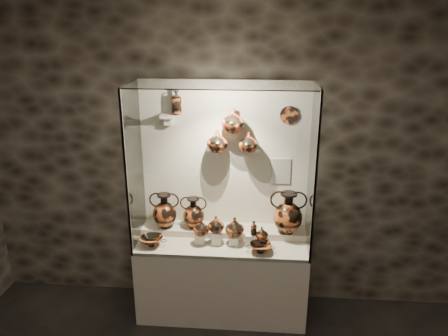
# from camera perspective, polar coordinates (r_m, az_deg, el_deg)

# --- Properties ---
(wall_back) EXTENTS (5.00, 0.02, 3.20)m
(wall_back) POSITION_cam_1_polar(r_m,az_deg,el_deg) (4.43, 0.08, 1.21)
(wall_back) COLOR black
(wall_back) RESTS_ON ground
(plinth) EXTENTS (1.70, 0.60, 0.80)m
(plinth) POSITION_cam_1_polar(r_m,az_deg,el_deg) (4.67, -0.24, -14.20)
(plinth) COLOR beige
(plinth) RESTS_ON floor
(front_tier) EXTENTS (1.68, 0.58, 0.03)m
(front_tier) POSITION_cam_1_polar(r_m,az_deg,el_deg) (4.45, -0.25, -9.74)
(front_tier) COLOR #C4B498
(front_tier) RESTS_ON plinth
(rear_tier) EXTENTS (1.70, 0.25, 0.10)m
(rear_tier) POSITION_cam_1_polar(r_m,az_deg,el_deg) (4.59, -0.07, -8.30)
(rear_tier) COLOR #C4B498
(rear_tier) RESTS_ON plinth
(back_panel) EXTENTS (1.70, 0.03, 1.60)m
(back_panel) POSITION_cam_1_polar(r_m,az_deg,el_deg) (4.42, 0.08, 1.19)
(back_panel) COLOR beige
(back_panel) RESTS_ON plinth
(glass_front) EXTENTS (1.70, 0.01, 1.60)m
(glass_front) POSITION_cam_1_polar(r_m,az_deg,el_deg) (3.85, -0.64, -1.62)
(glass_front) COLOR white
(glass_front) RESTS_ON plinth
(glass_left) EXTENTS (0.01, 0.60, 1.60)m
(glass_left) POSITION_cam_1_polar(r_m,az_deg,el_deg) (4.28, -11.63, 0.14)
(glass_left) COLOR white
(glass_left) RESTS_ON plinth
(glass_right) EXTENTS (0.01, 0.60, 1.60)m
(glass_right) POSITION_cam_1_polar(r_m,az_deg,el_deg) (4.15, 11.47, -0.47)
(glass_right) COLOR white
(glass_right) RESTS_ON plinth
(glass_top) EXTENTS (1.70, 0.60, 0.01)m
(glass_top) POSITION_cam_1_polar(r_m,az_deg,el_deg) (3.93, -0.28, 10.84)
(glass_top) COLOR white
(glass_top) RESTS_ON back_panel
(frame_post_left) EXTENTS (0.02, 0.02, 1.60)m
(frame_post_left) POSITION_cam_1_polar(r_m,az_deg,el_deg) (4.02, -12.66, -1.21)
(frame_post_left) COLOR gray
(frame_post_left) RESTS_ON plinth
(frame_post_right) EXTENTS (0.02, 0.02, 1.60)m
(frame_post_right) POSITION_cam_1_polar(r_m,az_deg,el_deg) (3.87, 11.84, -1.91)
(frame_post_right) COLOR gray
(frame_post_right) RESTS_ON plinth
(pedestal_a) EXTENTS (0.09, 0.09, 0.10)m
(pedestal_a) POSITION_cam_1_polar(r_m,az_deg,el_deg) (4.40, -3.20, -9.19)
(pedestal_a) COLOR silver
(pedestal_a) RESTS_ON front_tier
(pedestal_b) EXTENTS (0.09, 0.09, 0.13)m
(pedestal_b) POSITION_cam_1_polar(r_m,az_deg,el_deg) (4.37, -0.97, -9.11)
(pedestal_b) COLOR silver
(pedestal_b) RESTS_ON front_tier
(pedestal_c) EXTENTS (0.09, 0.09, 0.09)m
(pedestal_c) POSITION_cam_1_polar(r_m,az_deg,el_deg) (4.37, 1.28, -9.43)
(pedestal_c) COLOR silver
(pedestal_c) RESTS_ON front_tier
(pedestal_d) EXTENTS (0.09, 0.09, 0.12)m
(pedestal_d) POSITION_cam_1_polar(r_m,az_deg,el_deg) (4.36, 3.41, -9.32)
(pedestal_d) COLOR silver
(pedestal_d) RESTS_ON front_tier
(pedestal_e) EXTENTS (0.09, 0.09, 0.08)m
(pedestal_e) POSITION_cam_1_polar(r_m,az_deg,el_deg) (4.37, 5.27, -9.60)
(pedestal_e) COLOR silver
(pedestal_e) RESTS_ON front_tier
(bracket_ul) EXTENTS (0.14, 0.12, 0.04)m
(bracket_ul) POSITION_cam_1_polar(r_m,az_deg,el_deg) (4.31, -7.36, 6.75)
(bracket_ul) COLOR beige
(bracket_ul) RESTS_ON back_panel
(bracket_ca) EXTENTS (0.14, 0.12, 0.04)m
(bracket_ca) POSITION_cam_1_polar(r_m,az_deg,el_deg) (4.33, -1.32, 2.17)
(bracket_ca) COLOR beige
(bracket_ca) RESTS_ON back_panel
(bracket_cb) EXTENTS (0.10, 0.12, 0.04)m
(bracket_cb) POSITION_cam_1_polar(r_m,az_deg,el_deg) (4.26, 1.35, 4.68)
(bracket_cb) COLOR beige
(bracket_cb) RESTS_ON back_panel
(bracket_cc) EXTENTS (0.14, 0.12, 0.04)m
(bracket_cc) POSITION_cam_1_polar(r_m,az_deg,el_deg) (4.31, 3.72, 2.05)
(bracket_cc) COLOR beige
(bracket_cc) RESTS_ON back_panel
(amphora_left) EXTENTS (0.38, 0.38, 0.37)m
(amphora_left) POSITION_cam_1_polar(r_m,az_deg,el_deg) (4.54, -7.77, -5.51)
(amphora_left) COLOR #AB4C20
(amphora_left) RESTS_ON rear_tier
(amphora_mid) EXTENTS (0.26, 0.26, 0.33)m
(amphora_mid) POSITION_cam_1_polar(r_m,az_deg,el_deg) (4.51, -3.99, -5.82)
(amphora_mid) COLOR #B54920
(amphora_mid) RESTS_ON rear_tier
(amphora_right) EXTENTS (0.41, 0.41, 0.44)m
(amphora_right) POSITION_cam_1_polar(r_m,az_deg,el_deg) (4.41, 8.35, -5.80)
(amphora_right) COLOR #AB4C20
(amphora_right) RESTS_ON rear_tier
(jug_a) EXTENTS (0.17, 0.17, 0.17)m
(jug_a) POSITION_cam_1_polar(r_m,az_deg,el_deg) (4.32, -2.98, -7.74)
(jug_a) COLOR #AB4C20
(jug_a) RESTS_ON pedestal_a
(jug_b) EXTENTS (0.18, 0.18, 0.17)m
(jug_b) POSITION_cam_1_polar(r_m,az_deg,el_deg) (4.31, -1.04, -7.33)
(jug_b) COLOR #B54920
(jug_b) RESTS_ON pedestal_b
(jug_c) EXTENTS (0.20, 0.20, 0.19)m
(jug_c) POSITION_cam_1_polar(r_m,az_deg,el_deg) (4.31, 1.41, -7.70)
(jug_c) COLOR #AB4C20
(jug_c) RESTS_ON pedestal_c
(jug_e) EXTENTS (0.16, 0.16, 0.13)m
(jug_e) POSITION_cam_1_polar(r_m,az_deg,el_deg) (4.30, 4.96, -8.46)
(jug_e) COLOR #AB4C20
(jug_e) RESTS_ON pedestal_e
(lekythos_small) EXTENTS (0.08, 0.08, 0.17)m
(lekythos_small) POSITION_cam_1_polar(r_m,az_deg,el_deg) (4.28, 3.90, -7.74)
(lekythos_small) COLOR #B54920
(lekythos_small) RESTS_ON pedestal_d
(kylix_left) EXTENTS (0.35, 0.32, 0.11)m
(kylix_left) POSITION_cam_1_polar(r_m,az_deg,el_deg) (4.40, -9.46, -9.29)
(kylix_left) COLOR #B54920
(kylix_left) RESTS_ON front_tier
(kylix_right) EXTENTS (0.30, 0.27, 0.11)m
(kylix_right) POSITION_cam_1_polar(r_m,az_deg,el_deg) (4.25, 4.79, -10.27)
(kylix_right) COLOR #AB4C20
(kylix_right) RESTS_ON front_tier
(lekythos_tall) EXTENTS (0.11, 0.11, 0.27)m
(lekythos_tall) POSITION_cam_1_polar(r_m,az_deg,el_deg) (4.26, -6.22, 8.71)
(lekythos_tall) COLOR #AB4C20
(lekythos_tall) RESTS_ON bracket_ul
(ovoid_vase_a) EXTENTS (0.26, 0.26, 0.22)m
(ovoid_vase_a) POSITION_cam_1_polar(r_m,az_deg,el_deg) (4.24, -0.89, 3.57)
(ovoid_vase_a) COLOR #B54920
(ovoid_vase_a) RESTS_ON bracket_ca
(ovoid_vase_b) EXTENTS (0.29, 0.29, 0.23)m
(ovoid_vase_b) POSITION_cam_1_polar(r_m,az_deg,el_deg) (4.17, 1.18, 6.26)
(ovoid_vase_b) COLOR #B54920
(ovoid_vase_b) RESTS_ON bracket_cb
(ovoid_vase_c) EXTENTS (0.24, 0.24, 0.20)m
(ovoid_vase_c) POSITION_cam_1_polar(r_m,az_deg,el_deg) (4.23, 3.20, 3.40)
(ovoid_vase_c) COLOR #B54920
(ovoid_vase_c) RESTS_ON bracket_cc
(wall_plate) EXTENTS (0.18, 0.02, 0.18)m
(wall_plate) POSITION_cam_1_polar(r_m,az_deg,el_deg) (4.27, 8.51, 6.84)
(wall_plate) COLOR #A44A20
(wall_plate) RESTS_ON back_panel
(info_placard) EXTENTS (0.20, 0.01, 0.27)m
(info_placard) POSITION_cam_1_polar(r_m,az_deg,el_deg) (4.43, 7.40, -0.43)
(info_placard) COLOR beige
(info_placard) RESTS_ON back_panel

